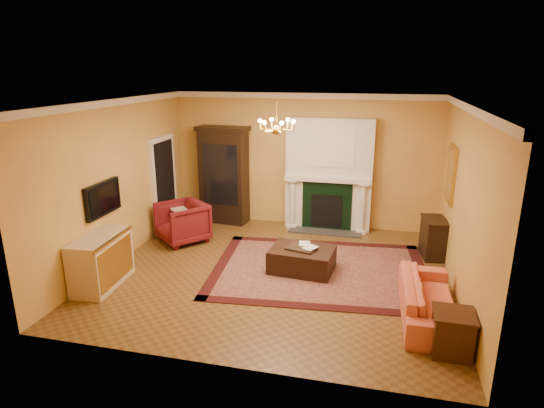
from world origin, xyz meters
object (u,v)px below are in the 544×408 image
(pedestal_table, at_px, (180,220))
(leather_ottoman, at_px, (302,259))
(console_table, at_px, (433,239))
(coral_sofa, at_px, (429,294))
(wingback_armchair, at_px, (182,220))
(end_table, at_px, (452,334))
(commode, at_px, (101,261))
(china_cabinet, at_px, (224,177))

(pedestal_table, height_order, leather_ottoman, pedestal_table)
(pedestal_table, height_order, console_table, console_table)
(coral_sofa, bearing_deg, wingback_armchair, 66.35)
(end_table, bearing_deg, console_table, 88.93)
(pedestal_table, xyz_separation_m, coral_sofa, (4.92, -2.20, -0.00))
(console_table, bearing_deg, commode, -162.86)
(end_table, xyz_separation_m, console_table, (0.06, 3.22, 0.10))
(pedestal_table, distance_m, end_table, 5.98)
(pedestal_table, bearing_deg, console_table, 1.66)
(end_table, bearing_deg, wingback_armchair, 150.24)
(china_cabinet, xyz_separation_m, wingback_armchair, (-0.43, -1.46, -0.61))
(china_cabinet, relative_size, commode, 1.83)
(commode, distance_m, coral_sofa, 5.24)
(leather_ottoman, bearing_deg, end_table, -36.04)
(china_cabinet, height_order, wingback_armchair, china_cabinet)
(wingback_armchair, height_order, console_table, wingback_armchair)
(china_cabinet, relative_size, leather_ottoman, 1.95)
(pedestal_table, bearing_deg, coral_sofa, -24.13)
(china_cabinet, bearing_deg, commode, -98.57)
(end_table, height_order, console_table, console_table)
(wingback_armchair, height_order, coral_sofa, wingback_armchair)
(china_cabinet, xyz_separation_m, console_table, (4.60, -1.09, -0.71))
(coral_sofa, height_order, console_table, coral_sofa)
(pedestal_table, xyz_separation_m, commode, (-0.32, -2.41, 0.06))
(coral_sofa, height_order, end_table, coral_sofa)
(china_cabinet, xyz_separation_m, commode, (-0.91, -3.64, -0.64))
(coral_sofa, relative_size, console_table, 2.60)
(commode, bearing_deg, end_table, -10.44)
(console_table, relative_size, leather_ottoman, 0.67)
(coral_sofa, xyz_separation_m, leather_ottoman, (-2.07, 1.13, -0.15))
(console_table, bearing_deg, china_cabinet, 158.97)
(end_table, bearing_deg, china_cabinet, 136.56)
(commode, height_order, console_table, commode)
(console_table, bearing_deg, pedestal_table, 173.91)
(pedestal_table, distance_m, coral_sofa, 5.39)
(wingback_armchair, bearing_deg, china_cabinet, 113.93)
(commode, xyz_separation_m, console_table, (5.51, 2.56, -0.07))
(wingback_armchair, distance_m, console_table, 5.05)
(pedestal_table, relative_size, end_table, 1.19)
(end_table, bearing_deg, pedestal_table, 149.14)
(pedestal_table, bearing_deg, wingback_armchair, -54.53)
(commode, height_order, leather_ottoman, commode)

